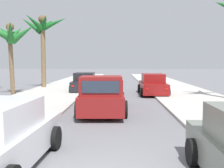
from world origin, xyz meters
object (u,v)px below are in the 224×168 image
at_px(pickup_truck, 102,95).
at_px(car_right_mid, 85,83).
at_px(car_right_near, 153,85).
at_px(palm_tree_right_back, 42,29).
at_px(palm_tree_left_back, 10,35).

bearing_deg(pickup_truck, car_right_mid, 103.25).
bearing_deg(car_right_near, car_right_mid, 161.15).
bearing_deg(pickup_truck, palm_tree_right_back, 119.39).
bearing_deg(pickup_truck, car_right_near, 63.06).
height_order(pickup_truck, palm_tree_left_back, palm_tree_left_back).
distance_m(car_right_near, palm_tree_left_back, 10.79).
relative_size(car_right_near, car_right_mid, 1.00).
relative_size(pickup_truck, palm_tree_left_back, 1.01).
bearing_deg(palm_tree_right_back, pickup_truck, -60.61).
bearing_deg(palm_tree_left_back, car_right_mid, 27.22).
xyz_separation_m(car_right_near, car_right_mid, (-5.27, 1.80, 0.00)).
relative_size(pickup_truck, car_right_near, 1.23).
bearing_deg(car_right_near, pickup_truck, -116.94).
xyz_separation_m(car_right_near, palm_tree_right_back, (-9.31, 4.14, 4.57)).
bearing_deg(car_right_near, palm_tree_left_back, -175.94).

